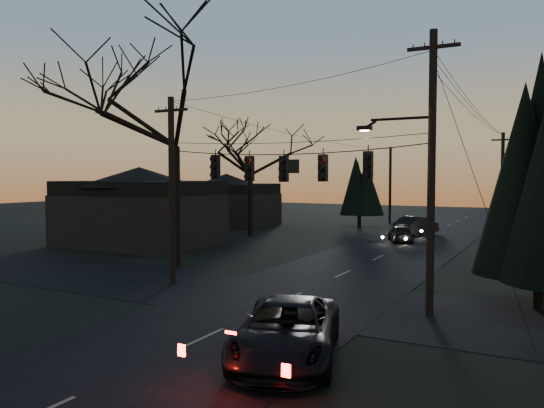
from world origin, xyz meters
The scene contains 17 objects.
ground_plane centered at (0.00, 0.00, 0.00)m, with size 160.00×160.00×0.00m, color black.
main_road centered at (0.00, 20.00, 0.01)m, with size 8.00×120.00×0.02m, color black.
cross_road centered at (0.00, 10.00, 0.01)m, with size 60.00×7.00×0.02m, color black.
utility_pole_right centered at (5.50, 10.00, 0.00)m, with size 5.00×0.30×10.00m, color black, non-canonical shape.
utility_pole_left centered at (-6.00, 10.00, 0.00)m, with size 1.80×0.30×8.50m, color black, non-canonical shape.
utility_pole_far_r centered at (5.50, 38.00, 0.00)m, with size 1.80×0.30×8.50m, color black, non-canonical shape.
utility_pole_far_l centered at (-6.00, 46.00, 0.00)m, with size 0.30×0.30×8.00m, color black, non-canonical shape.
span_signal_assembly centered at (-0.24, 10.00, 5.29)m, with size 11.50×0.44×1.53m.
bare_tree_left centered at (-8.59, 13.58, 9.13)m, with size 10.49×10.49×13.06m.
evergreen_right centered at (8.88, 12.72, 4.80)m, with size 4.26×4.26×8.41m.
bare_tree_dist centered at (-12.84, 28.61, 7.05)m, with size 7.69×7.69×10.09m.
evergreen_dist centered at (-7.46, 40.43, 3.68)m, with size 3.65×3.65×6.18m.
house_left_near centered at (-17.00, 20.00, 2.80)m, with size 10.00×8.00×5.60m.
house_left_far centered at (-20.00, 36.00, 2.60)m, with size 9.00×7.00×5.20m.
suv_near centered at (3.08, 3.54, 0.77)m, with size 2.57×5.57×1.55m, color black.
sedan_oncoming_a centered at (-0.80, 30.36, 0.64)m, with size 1.52×3.77×1.28m, color black.
sedan_oncoming_b centered at (-0.80, 35.54, 0.80)m, with size 1.69×4.85×1.60m, color black.
Camera 1 is at (9.34, -9.01, 4.93)m, focal length 35.00 mm.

